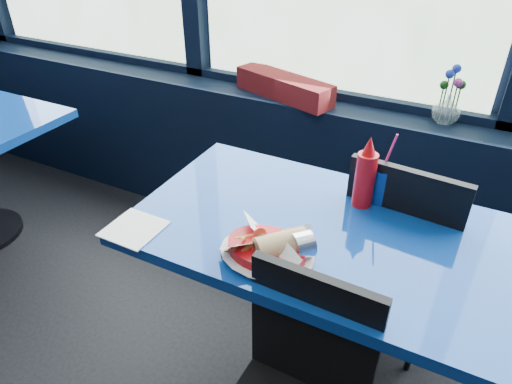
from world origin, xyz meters
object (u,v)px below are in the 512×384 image
Objects in this scene: flower_vase at (447,106)px; soda_cup at (381,184)px; near_table at (318,270)px; food_basket at (269,248)px; ketchup_bottle at (365,176)px; chair_near_back at (396,244)px; planter_box at (284,87)px.

soda_cup is at bearing -99.69° from flower_vase.
near_table is 0.31m from food_basket.
flower_vase is 0.82× the size of food_basket.
soda_cup reaches higher than near_table.
flower_vase is 1.00× the size of ketchup_bottle.
food_basket is at bearing -113.25° from near_table.
chair_near_back is (0.20, 0.32, -0.05)m from near_table.
chair_near_back is 0.65m from food_basket.
food_basket is 1.15× the size of soda_cup.
soda_cup is at bearing 62.85° from near_table.
food_basket is at bearing -112.60° from ketchup_bottle.
near_table is at bearing -111.85° from ketchup_bottle.
ketchup_bottle is 0.94× the size of soda_cup.
soda_cup is (0.05, 0.05, -0.04)m from ketchup_bottle.
chair_near_back is 0.67m from flower_vase.
chair_near_back is at bearing 48.21° from ketchup_bottle.
ketchup_bottle is (0.16, 0.39, 0.08)m from food_basket.
ketchup_bottle is (0.59, -0.66, 0.01)m from planter_box.
ketchup_bottle reaches higher than near_table.
food_basket is (0.43, -1.05, -0.07)m from planter_box.
planter_box is at bearing -31.20° from chair_near_back.
flower_vase is 1.14m from food_basket.
soda_cup is at bearing 53.66° from chair_near_back.
planter_box is 1.73× the size of food_basket.
ketchup_bottle is at bearing -30.46° from planter_box.
ketchup_bottle is at bearing -102.63° from flower_vase.
flower_vase is 0.72m from ketchup_bottle.
chair_near_back is at bearing 58.40° from near_table.
planter_box is at bearing 121.39° from near_table.
ketchup_bottle is 0.08m from soda_cup.
flower_vase reaches higher than chair_near_back.
planter_box reaches higher than near_table.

